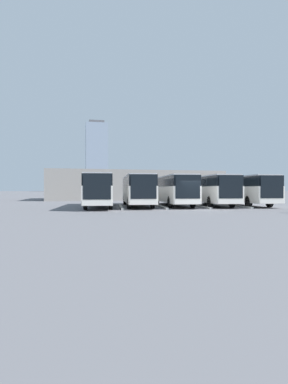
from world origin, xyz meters
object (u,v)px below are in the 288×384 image
bus_0 (242,189)px  bus_4 (100,189)px  bus_1 (208,189)px  bus_3 (137,189)px  bus_2 (173,189)px

bus_0 → bus_4: size_ratio=1.00×
bus_1 → bus_3: (7.78, -0.41, 0.00)m
bus_1 → bus_2: size_ratio=1.00×
bus_0 → bus_4: (15.55, -0.10, 0.00)m
bus_0 → bus_1: same height
bus_1 → bus_3: size_ratio=1.00×
bus_2 → bus_4: bearing=10.3°
bus_1 → bus_4: size_ratio=1.00×
bus_0 → bus_3: 11.69m
bus_3 → bus_1: bearing=-176.7°
bus_1 → bus_4: 11.67m
bus_2 → bus_3: 3.89m
bus_2 → bus_4: same height
bus_0 → bus_1: (3.89, -0.29, 0.00)m
bus_2 → bus_3: size_ratio=1.00×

